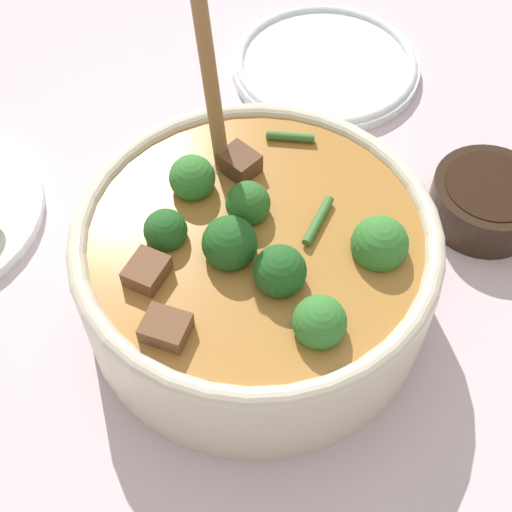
# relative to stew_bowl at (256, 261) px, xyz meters

# --- Properties ---
(ground_plane) EXTENTS (4.00, 4.00, 0.00)m
(ground_plane) POSITION_rel_stew_bowl_xyz_m (0.00, 0.00, -0.06)
(ground_plane) COLOR silver
(stew_bowl) EXTENTS (0.29, 0.29, 0.27)m
(stew_bowl) POSITION_rel_stew_bowl_xyz_m (0.00, 0.00, 0.00)
(stew_bowl) COLOR beige
(stew_bowl) RESTS_ON ground_plane
(condiment_bowl) EXTENTS (0.10, 0.10, 0.04)m
(condiment_bowl) POSITION_rel_stew_bowl_xyz_m (0.23, -0.03, -0.03)
(condiment_bowl) COLOR black
(condiment_bowl) RESTS_ON ground_plane
(empty_plate) EXTENTS (0.21, 0.21, 0.02)m
(empty_plate) POSITION_rel_stew_bowl_xyz_m (0.22, 0.22, -0.05)
(empty_plate) COLOR white
(empty_plate) RESTS_ON ground_plane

